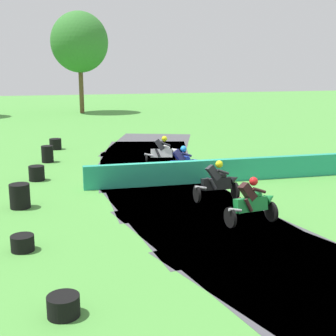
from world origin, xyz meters
name	(u,v)px	position (x,y,z in m)	size (l,w,h in m)	color
ground_plane	(161,185)	(0.00, 0.00, 0.00)	(120.00, 120.00, 0.00)	#4C933D
track_asphalt	(179,184)	(0.74, -0.03, 0.00)	(8.04, 28.65, 0.01)	#47474C
safety_barrier	(287,167)	(5.38, -0.21, 0.45)	(0.30, 16.68, 0.90)	#239375
motorcycle_lead_white	(163,152)	(1.07, 3.47, 0.66)	(1.71, 1.03, 1.43)	black
motorcycle_chase_blue	(183,163)	(1.17, 0.78, 0.64)	(1.69, 0.84, 1.43)	black
motorcycle_trailing_black	(218,182)	(1.35, -2.56, 0.66)	(1.68, 0.70, 1.43)	black
motorcycle_fourth_green	(253,202)	(1.40, -5.09, 0.66)	(1.68, 0.86, 1.43)	black
tire_stack_near	(55,144)	(-3.53, 9.26, 0.30)	(0.65, 0.65, 0.60)	black
tire_stack_mid_a	(47,154)	(-4.07, 5.75, 0.40)	(0.56, 0.56, 0.80)	black
tire_stack_mid_b	(37,173)	(-4.62, 2.11, 0.30)	(0.63, 0.63, 0.60)	black
tire_stack_far	(20,196)	(-5.18, -1.60, 0.40)	(0.65, 0.65, 0.80)	black
tire_stack_extra_a	(23,243)	(-5.05, -5.37, 0.20)	(0.58, 0.58, 0.40)	black
tire_stack_extra_b	(63,306)	(-4.26, -8.83, 0.20)	(0.61, 0.61, 0.40)	black
tree_far_left	(79,42)	(0.04, 29.84, 6.78)	(5.50, 5.50, 9.69)	brown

